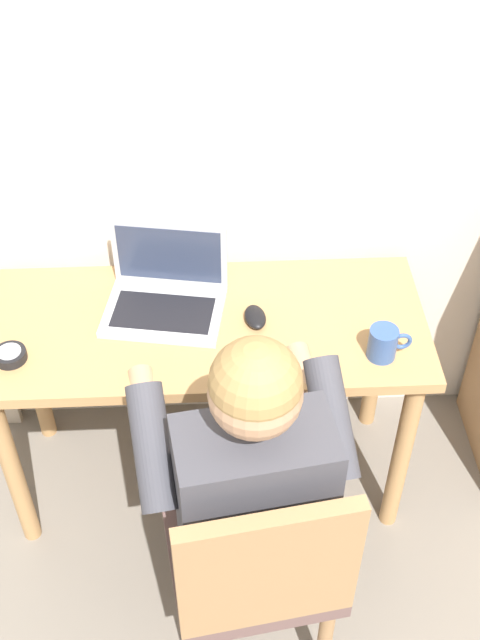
{
  "coord_description": "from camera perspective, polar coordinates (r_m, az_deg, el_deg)",
  "views": [
    {
      "loc": [
        -0.46,
        0.18,
        2.31
      ],
      "look_at": [
        -0.39,
        1.76,
        0.83
      ],
      "focal_mm": 44.87,
      "sensor_mm": 36.0,
      "label": 1
    }
  ],
  "objects": [
    {
      "name": "desk_clock",
      "position": [
        2.28,
        -16.08,
        -2.43
      ],
      "size": [
        0.09,
        0.09,
        0.03
      ],
      "color": "black",
      "rests_on": "desk"
    },
    {
      "name": "wall_back",
      "position": [
        2.33,
        9.37,
        15.58
      ],
      "size": [
        4.8,
        0.05,
        2.5
      ],
      "primitive_type": "cube",
      "color": "beige",
      "rests_on": "ground_plane"
    },
    {
      "name": "computer_mouse",
      "position": [
        2.3,
        1.1,
        0.22
      ],
      "size": [
        0.07,
        0.11,
        0.03
      ],
      "primitive_type": "ellipsoid",
      "rotation": [
        0.0,
        0.0,
        0.14
      ],
      "color": "black",
      "rests_on": "desk"
    },
    {
      "name": "person_seated",
      "position": [
        2.03,
        0.26,
        -10.29
      ],
      "size": [
        0.59,
        0.62,
        1.2
      ],
      "color": "#33384C",
      "rests_on": "ground_plane"
    },
    {
      "name": "chair",
      "position": [
        2.08,
        1.22,
        -17.26
      ],
      "size": [
        0.48,
        0.46,
        0.89
      ],
      "color": "brown",
      "rests_on": "ground_plane"
    },
    {
      "name": "laptop",
      "position": [
        2.34,
        -5.32,
        2.02
      ],
      "size": [
        0.38,
        0.3,
        0.24
      ],
      "color": "#B7BABF",
      "rests_on": "desk"
    },
    {
      "name": "desk",
      "position": [
        2.39,
        -2.52,
        -2.14
      ],
      "size": [
        1.29,
        0.54,
        0.73
      ],
      "color": "tan",
      "rests_on": "ground_plane"
    },
    {
      "name": "coffee_mug",
      "position": [
        2.21,
        10.23,
        -1.63
      ],
      "size": [
        0.12,
        0.08,
        0.09
      ],
      "color": "#33518C",
      "rests_on": "desk"
    }
  ]
}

